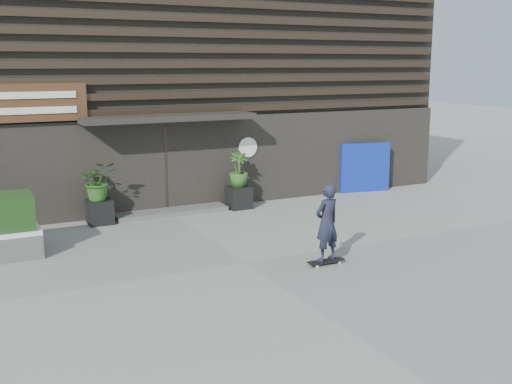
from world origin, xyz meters
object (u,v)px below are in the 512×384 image
planter_pot_right (239,197)px  blue_tarp (365,167)px  planter_pot_left (100,212)px  skateboarder (327,223)px

planter_pot_right → blue_tarp: size_ratio=0.37×
planter_pot_left → planter_pot_right: same height
planter_pot_right → planter_pot_left: bearing=180.0°
planter_pot_left → blue_tarp: size_ratio=0.37×
blue_tarp → skateboarder: (-4.96, -5.53, 0.10)m
planter_pot_left → skateboarder: (3.28, -5.23, 0.56)m
blue_tarp → planter_pot_left: bearing=-168.0°
planter_pot_left → skateboarder: bearing=-57.9°
planter_pot_left → planter_pot_right: size_ratio=1.00×
planter_pot_right → blue_tarp: blue_tarp is taller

